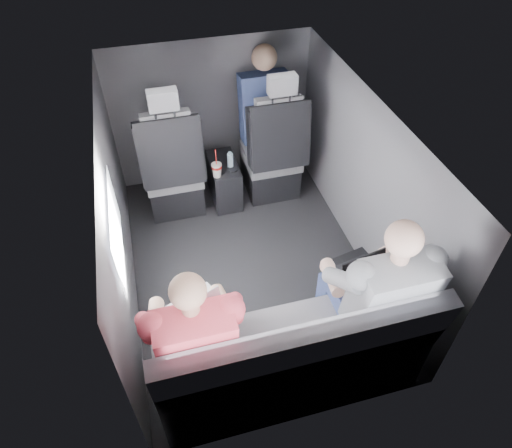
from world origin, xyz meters
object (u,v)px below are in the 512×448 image
object	(u,v)px
passenger_front_right	(264,108)
passenger_rear_right	(375,292)
water_bottle	(230,160)
laptop_black	(356,268)
soda_cup	(217,170)
passenger_rear_left	(194,335)
laptop_white	(197,311)
rear_bench	(291,358)
center_console	(224,181)
front_seat_left	(173,173)
front_seat_right	(273,158)

from	to	relation	value
passenger_front_right	passenger_rear_right	bearing A→B (deg)	-87.29
water_bottle	laptop_black	bearing A→B (deg)	-73.37
soda_cup	passenger_rear_left	size ratio (longest dim) A/B	0.22
laptop_white	passenger_rear_right	bearing A→B (deg)	-8.52
rear_bench	passenger_front_right	bearing A→B (deg)	78.64
center_console	soda_cup	xyz separation A→B (m)	(-0.09, -0.17, 0.27)
water_bottle	front_seat_left	bearing A→B (deg)	176.20
center_console	passenger_rear_left	distance (m)	1.97
laptop_white	soda_cup	bearing A→B (deg)	74.59
front_seat_left	soda_cup	size ratio (longest dim) A/B	4.66
laptop_white	passenger_rear_left	world-z (taller)	passenger_rear_left
center_console	passenger_rear_right	world-z (taller)	passenger_rear_right
soda_cup	water_bottle	distance (m)	0.17
laptop_white	laptop_black	xyz separation A→B (m)	(1.02, 0.06, -0.00)
front_seat_right	soda_cup	distance (m)	0.56
water_bottle	soda_cup	bearing A→B (deg)	-144.00
laptop_white	laptop_black	bearing A→B (deg)	3.59
center_console	soda_cup	distance (m)	0.33
laptop_black	front_seat_left	bearing A→B (deg)	121.29
passenger_front_right	rear_bench	bearing A→B (deg)	-101.36
passenger_rear_right	laptop_white	bearing A→B (deg)	171.48
soda_cup	passenger_rear_right	distance (m)	1.79
front_seat_left	passenger_front_right	distance (m)	0.99
water_bottle	passenger_rear_right	bearing A→B (deg)	-74.84
front_seat_left	laptop_white	xyz separation A→B (m)	(-0.06, -1.65, 0.23)
laptop_black	passenger_front_right	distance (m)	1.85
front_seat_right	center_console	distance (m)	0.49
front_seat_right	soda_cup	xyz separation A→B (m)	(-0.54, -0.13, 0.07)
soda_cup	laptop_white	xyz separation A→B (m)	(-0.42, -1.52, 0.16)
passenger_rear_right	center_console	bearing A→B (deg)	106.05
front_seat_right	passenger_rear_left	xyz separation A→B (m)	(-1.00, -1.81, 0.23)
center_console	laptop_black	distance (m)	1.76
rear_bench	passenger_rear_right	world-z (taller)	passenger_rear_right
laptop_black	water_bottle	bearing A→B (deg)	106.63
front_seat_right	water_bottle	xyz separation A→B (m)	(-0.40, -0.03, 0.07)
front_seat_left	passenger_rear_right	bearing A→B (deg)	-61.50
front_seat_left	passenger_front_right	xyz separation A→B (m)	(0.88, 0.26, 0.36)
center_console	passenger_front_right	size ratio (longest dim) A/B	0.53
center_console	passenger_front_right	distance (m)	0.74
front_seat_left	laptop_black	xyz separation A→B (m)	(0.97, -1.59, 0.23)
front_seat_right	passenger_rear_left	bearing A→B (deg)	-118.85
passenger_rear_left	passenger_front_right	bearing A→B (deg)	64.63
soda_cup	water_bottle	size ratio (longest dim) A/B	1.77
laptop_white	laptop_black	world-z (taller)	laptop_white
passenger_front_right	passenger_rear_left	bearing A→B (deg)	-115.37
rear_bench	laptop_white	bearing A→B (deg)	153.79
soda_cup	laptop_black	world-z (taller)	laptop_black
passenger_rear_left	passenger_front_right	xyz separation A→B (m)	(0.98, 2.06, 0.13)
passenger_rear_left	passenger_rear_right	size ratio (longest dim) A/B	0.95
front_seat_right	rear_bench	distance (m)	1.96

